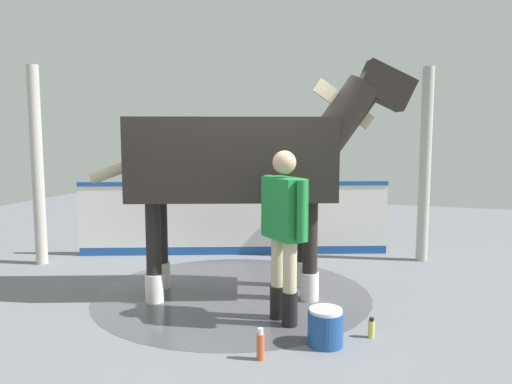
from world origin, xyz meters
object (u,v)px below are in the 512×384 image
Objects in this scene: bottle_spray at (260,345)px; horse at (243,162)px; handler at (284,225)px; bottle_shampoo at (371,328)px; wash_bucket at (325,327)px.

horse is at bearing -155.91° from bottle_spray.
handler is at bearing -66.28° from horse.
wash_bucket is at bearing -52.02° from bottle_shampoo.
bottle_shampoo is at bearing 124.74° from handler.
wash_bucket is at bearing -63.70° from horse.
bottle_spray is at bearing -48.38° from bottle_shampoo.
horse is 18.82× the size of bottle_shampoo.
handler is at bearing -177.96° from bottle_spray.
horse reaches higher than handler.
bottle_shampoo is 0.70× the size of bottle_spray.
horse is at bearing -133.97° from wash_bucket.
bottle_spray is at bearing -45.71° from wash_bucket.
wash_bucket is at bearing 134.29° from bottle_spray.
bottle_shampoo is at bearing 127.98° from wash_bucket.
horse is 10.63× the size of wash_bucket.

